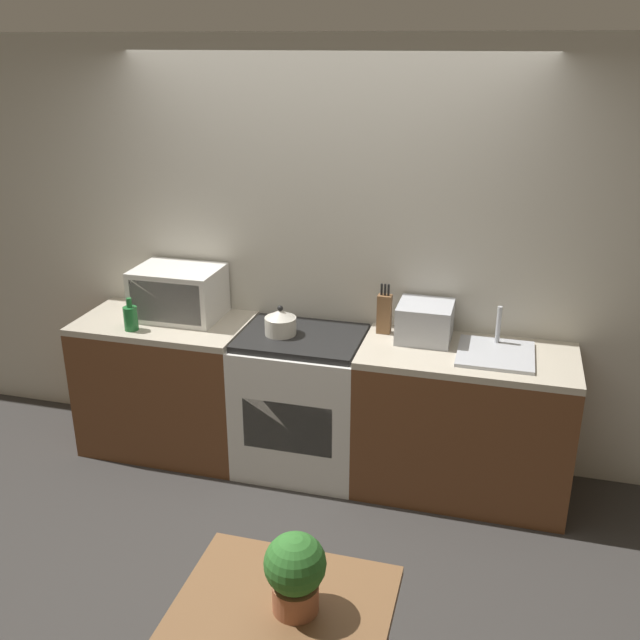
% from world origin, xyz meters
% --- Properties ---
extents(ground_plane, '(16.00, 16.00, 0.00)m').
position_xyz_m(ground_plane, '(0.00, 0.00, 0.00)').
color(ground_plane, '#33302D').
extents(wall_back, '(10.00, 0.06, 2.60)m').
position_xyz_m(wall_back, '(0.00, 1.12, 1.30)').
color(wall_back, beige).
rests_on(wall_back, ground_plane).
extents(counter_left_run, '(1.07, 0.62, 0.90)m').
position_xyz_m(counter_left_run, '(-0.99, 0.78, 0.45)').
color(counter_left_run, brown).
rests_on(counter_left_run, ground_plane).
extents(counter_right_run, '(1.23, 0.62, 0.90)m').
position_xyz_m(counter_right_run, '(0.92, 0.78, 0.45)').
color(counter_right_run, brown).
rests_on(counter_right_run, ground_plane).
extents(stove_range, '(0.76, 0.62, 0.90)m').
position_xyz_m(stove_range, '(-0.08, 0.78, 0.45)').
color(stove_range, silver).
rests_on(stove_range, ground_plane).
extents(kettle, '(0.19, 0.19, 0.18)m').
position_xyz_m(kettle, '(-0.20, 0.77, 0.98)').
color(kettle, beige).
rests_on(kettle, stove_range).
extents(microwave, '(0.53, 0.39, 0.32)m').
position_xyz_m(microwave, '(-0.91, 0.87, 1.06)').
color(microwave, silver).
rests_on(microwave, counter_left_run).
extents(bottle, '(0.09, 0.09, 0.21)m').
position_xyz_m(bottle, '(-1.10, 0.59, 0.98)').
color(bottle, '#1E662D').
rests_on(bottle, counter_left_run).
extents(knife_block, '(0.08, 0.06, 0.31)m').
position_xyz_m(knife_block, '(0.40, 0.95, 1.02)').
color(knife_block, brown).
rests_on(knife_block, counter_right_run).
extents(toaster_oven, '(0.32, 0.31, 0.22)m').
position_xyz_m(toaster_oven, '(0.65, 0.92, 1.01)').
color(toaster_oven, '#ADAFB5').
rests_on(toaster_oven, counter_right_run).
extents(sink_basin, '(0.42, 0.43, 0.24)m').
position_xyz_m(sink_basin, '(1.07, 0.79, 0.92)').
color(sink_basin, '#ADAFB5').
rests_on(sink_basin, counter_right_run).
extents(dining_table, '(0.75, 0.70, 0.72)m').
position_xyz_m(dining_table, '(0.44, -1.21, 0.61)').
color(dining_table, brown).
rests_on(dining_table, ground_plane).
extents(potted_plant, '(0.21, 0.21, 0.30)m').
position_xyz_m(potted_plant, '(0.48, -1.17, 0.89)').
color(potted_plant, '#9E5B3D').
rests_on(potted_plant, dining_table).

